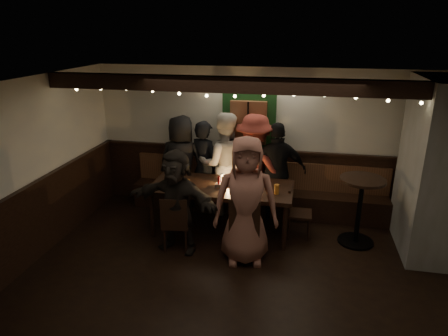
% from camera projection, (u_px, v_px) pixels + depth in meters
% --- Properties ---
extents(room, '(6.02, 5.01, 2.62)m').
position_uv_depth(room, '(321.00, 177.00, 6.09)').
color(room, black).
rests_on(room, ground).
extents(dining_table, '(2.29, 0.98, 0.99)m').
position_uv_depth(dining_table, '(221.00, 190.00, 6.47)').
color(dining_table, black).
rests_on(dining_table, ground).
extents(chair_near_left, '(0.45, 0.45, 0.88)m').
position_uv_depth(chair_near_left, '(175.00, 221.00, 5.97)').
color(chair_near_left, black).
rests_on(chair_near_left, ground).
extents(chair_near_right, '(0.45, 0.45, 0.98)m').
position_uv_depth(chair_near_right, '(245.00, 225.00, 5.73)').
color(chair_near_right, black).
rests_on(chair_near_right, ground).
extents(chair_end, '(0.39, 0.39, 0.85)m').
position_uv_depth(chair_end, '(295.00, 208.00, 6.42)').
color(chair_end, black).
rests_on(chair_end, ground).
extents(high_top, '(0.68, 0.68, 1.09)m').
position_uv_depth(high_top, '(360.00, 203.00, 6.13)').
color(high_top, black).
rests_on(high_top, ground).
extents(person_a, '(0.88, 0.59, 1.77)m').
position_uv_depth(person_a, '(182.00, 163.00, 7.31)').
color(person_a, black).
rests_on(person_a, ground).
extents(person_b, '(0.73, 0.62, 1.70)m').
position_uv_depth(person_b, '(204.00, 166.00, 7.23)').
color(person_b, black).
rests_on(person_b, ground).
extents(person_c, '(1.06, 0.92, 1.86)m').
position_uv_depth(person_c, '(224.00, 164.00, 7.12)').
color(person_c, beige).
rests_on(person_c, ground).
extents(person_d, '(1.34, 1.00, 1.85)m').
position_uv_depth(person_d, '(254.00, 166.00, 7.02)').
color(person_d, maroon).
rests_on(person_d, ground).
extents(person_e, '(1.09, 0.67, 1.74)m').
position_uv_depth(person_e, '(277.00, 172.00, 6.92)').
color(person_e, black).
rests_on(person_e, ground).
extents(person_f, '(1.55, 0.82, 1.59)m').
position_uv_depth(person_f, '(177.00, 201.00, 5.92)').
color(person_f, black).
rests_on(person_f, ground).
extents(person_g, '(1.01, 0.76, 1.87)m').
position_uv_depth(person_g, '(246.00, 201.00, 5.58)').
color(person_g, '#975D4D').
rests_on(person_g, ground).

